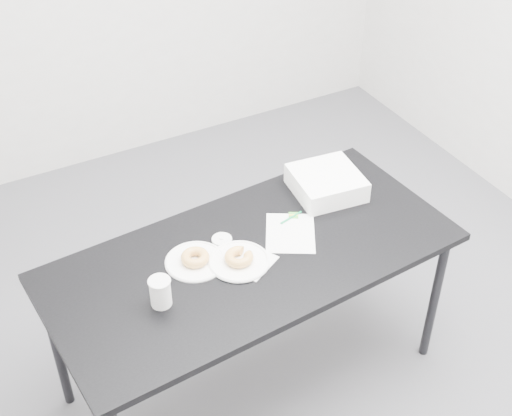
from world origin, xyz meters
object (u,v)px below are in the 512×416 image
plate_far (195,262)px  pen (291,217)px  scorecard (290,233)px  coffee_cup (160,292)px  donut_near (239,257)px  donut_far (195,257)px  table (252,264)px  plate_near (239,261)px  bakery_box (326,183)px

plate_far → pen: bearing=6.9°
scorecard → coffee_cup: 0.66m
donut_near → donut_far: 0.18m
donut_far → table: bearing=-15.7°
plate_near → coffee_cup: bearing=-169.7°
donut_far → bakery_box: bearing=12.0°
donut_near → bakery_box: size_ratio=0.40×
coffee_cup → plate_near: bearing=10.3°
donut_near → coffee_cup: (-0.37, -0.07, 0.03)m
plate_near → table: bearing=17.7°
plate_near → coffee_cup: 0.38m
table → coffee_cup: size_ratio=14.50×
bakery_box → plate_far: bearing=-161.4°
coffee_cup → bakery_box: 0.99m
pen → plate_near: size_ratio=0.48×
table → plate_near: 0.10m
scorecard → pen: (0.05, 0.08, 0.01)m
plate_near → donut_near: size_ratio=2.13×
table → pen: pen is taller
donut_far → plate_near: bearing=-29.0°
donut_far → scorecard: bearing=-3.3°
pen → coffee_cup: 0.73m
table → pen: bearing=20.8°
table → donut_near: donut_near is taller
pen → scorecard: bearing=-135.7°
plate_near → donut_far: 0.18m
pen → bakery_box: bakery_box is taller
scorecard → plate_far: (-0.44, 0.03, 0.00)m
scorecard → plate_far: 0.44m
scorecard → plate_near: (-0.28, -0.06, 0.01)m
table → coffee_cup: bearing=-172.9°
table → plate_near: plate_near is taller
donut_near → bakery_box: (0.58, 0.24, 0.02)m
donut_near → coffee_cup: size_ratio=0.97×
pen → donut_near: (-0.33, -0.15, 0.02)m
table → bakery_box: 0.56m
scorecard → pen: 0.10m
bakery_box → plate_near: bearing=-150.6°
table → donut_far: (-0.23, 0.06, 0.09)m
donut_near → coffee_cup: bearing=-169.7°
scorecard → bakery_box: bearing=61.0°
coffee_cup → bakery_box: size_ratio=0.41×
coffee_cup → plate_far: bearing=35.9°
donut_near → scorecard: bearing=12.4°
pen → bakery_box: size_ratio=0.41×
donut_near → pen: bearing=23.7°
table → scorecard: (0.21, 0.04, 0.06)m
plate_near → donut_near: (0.00, 0.00, 0.02)m
donut_near → coffee_cup: coffee_cup is taller
table → pen: (0.26, 0.12, 0.07)m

